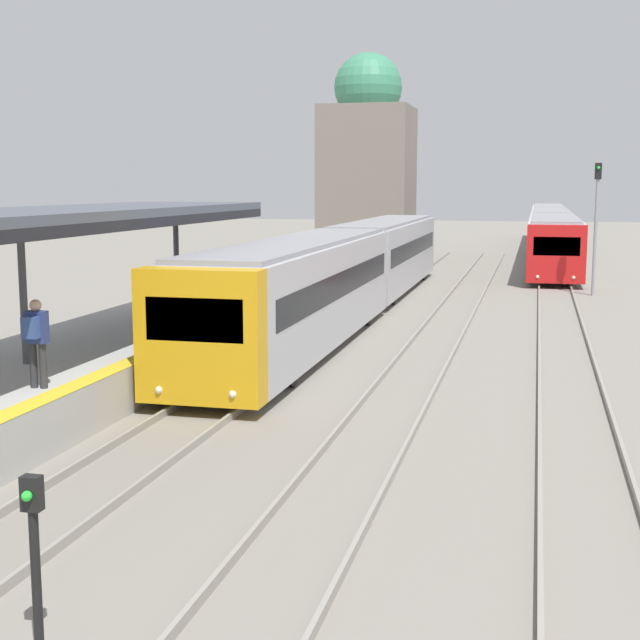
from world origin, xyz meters
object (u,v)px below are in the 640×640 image
train_near (350,267)px  signal_mast_far (596,214)px  train_far (550,229)px  signal_post_near (34,545)px  person_on_platform (36,336)px

train_near → signal_mast_far: bearing=41.5°
train_near → signal_mast_far: size_ratio=5.44×
train_far → train_near: bearing=-103.2°
train_near → signal_post_near: 24.69m
signal_mast_far → train_near: bearing=-138.5°
signal_post_near → signal_mast_far: signal_mast_far is taller
signal_post_near → train_far: bearing=84.3°
person_on_platform → train_far: train_far is taller
train_far → signal_post_near: bearing=-95.7°
train_far → signal_post_near: train_far is taller
train_near → signal_post_near: (1.87, -24.61, -0.60)m
train_near → person_on_platform: bearing=-97.2°
train_near → signal_mast_far: signal_mast_far is taller
person_on_platform → train_far: 51.05m
signal_post_near → signal_mast_far: (7.27, 32.70, 2.37)m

